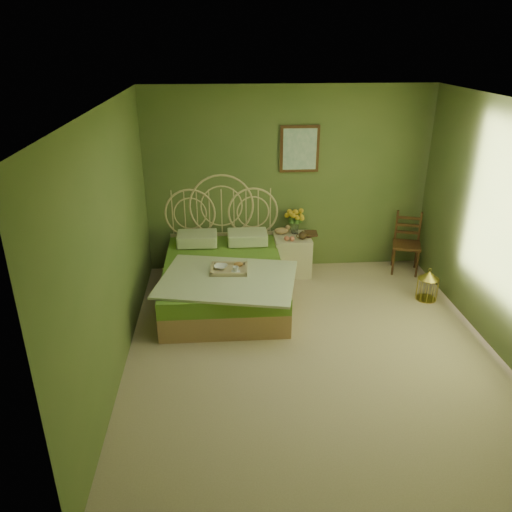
{
  "coord_description": "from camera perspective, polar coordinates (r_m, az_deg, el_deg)",
  "views": [
    {
      "loc": [
        -0.95,
        -4.55,
        3.15
      ],
      "look_at": [
        -0.54,
        1.0,
        0.71
      ],
      "focal_mm": 35.0,
      "sensor_mm": 36.0,
      "label": 1
    }
  ],
  "objects": [
    {
      "name": "nightstand",
      "position": [
        7.18,
        4.15,
        0.74
      ],
      "size": [
        0.51,
        0.51,
        0.99
      ],
      "color": "beige",
      "rests_on": "floor"
    },
    {
      "name": "coffee_cup",
      "position": [
        6.05,
        -2.35,
        -1.52
      ],
      "size": [
        0.08,
        0.08,
        0.07
      ],
      "primitive_type": "imported",
      "rotation": [
        0.0,
        0.0,
        -0.09
      ],
      "color": "white",
      "rests_on": "bed"
    },
    {
      "name": "cereal_bowl",
      "position": [
        6.15,
        -4.06,
        -1.25
      ],
      "size": [
        0.2,
        0.2,
        0.04
      ],
      "primitive_type": "imported",
      "rotation": [
        0.0,
        0.0,
        -0.28
      ],
      "color": "white",
      "rests_on": "bed"
    },
    {
      "name": "chair",
      "position": [
        7.52,
        16.71,
        1.9
      ],
      "size": [
        0.48,
        0.48,
        0.87
      ],
      "rotation": [
        0.0,
        0.0,
        -0.31
      ],
      "color": "#3B1C10",
      "rests_on": "floor"
    },
    {
      "name": "wall_back",
      "position": [
        7.11,
        3.64,
        8.58
      ],
      "size": [
        4.0,
        0.0,
        4.0
      ],
      "primitive_type": "plane",
      "rotation": [
        1.57,
        0.0,
        0.0
      ],
      "color": "#5F6A37",
      "rests_on": "floor"
    },
    {
      "name": "wall_left",
      "position": [
        5.02,
        -16.0,
        1.14
      ],
      "size": [
        0.0,
        4.5,
        4.5
      ],
      "primitive_type": "plane",
      "rotation": [
        1.57,
        0.0,
        1.57
      ],
      "color": "#5F6A37",
      "rests_on": "floor"
    },
    {
      "name": "wall_art",
      "position": [
        7.0,
        5.01,
        12.09
      ],
      "size": [
        0.54,
        0.04,
        0.64
      ],
      "color": "#3B1C10",
      "rests_on": "wall_back"
    },
    {
      "name": "ceiling",
      "position": [
        4.68,
        7.84,
        16.76
      ],
      "size": [
        4.5,
        4.5,
        0.0
      ],
      "primitive_type": "plane",
      "rotation": [
        3.14,
        0.0,
        0.0
      ],
      "color": "silver",
      "rests_on": "wall_back"
    },
    {
      "name": "book_upper",
      "position": [
        7.13,
        5.59,
        2.58
      ],
      "size": [
        0.2,
        0.25,
        0.02
      ],
      "primitive_type": "imported",
      "rotation": [
        0.0,
        0.0,
        -0.08
      ],
      "color": "#472819",
      "rests_on": "nightstand"
    },
    {
      "name": "book_lower",
      "position": [
        7.13,
        5.59,
        2.42
      ],
      "size": [
        0.18,
        0.22,
        0.02
      ],
      "primitive_type": "imported",
      "rotation": [
        0.0,
        0.0,
        0.11
      ],
      "color": "#381E0F",
      "rests_on": "nightstand"
    },
    {
      "name": "floor",
      "position": [
        5.61,
        6.36,
        -10.6
      ],
      "size": [
        4.5,
        4.5,
        0.0
      ],
      "primitive_type": "plane",
      "color": "tan",
      "rests_on": "ground"
    },
    {
      "name": "birdcage",
      "position": [
        6.86,
        19.02,
        -3.22
      ],
      "size": [
        0.26,
        0.26,
        0.4
      ],
      "rotation": [
        0.0,
        0.0,
        -0.12
      ],
      "color": "gold",
      "rests_on": "floor"
    },
    {
      "name": "wall_right",
      "position": [
        5.73,
        27.09,
        2.17
      ],
      "size": [
        0.0,
        4.5,
        4.5
      ],
      "primitive_type": "plane",
      "rotation": [
        1.57,
        0.0,
        -1.57
      ],
      "color": "#5F6A37",
      "rests_on": "floor"
    },
    {
      "name": "bed",
      "position": [
        6.49,
        -3.72,
        -2.31
      ],
      "size": [
        1.79,
        2.26,
        1.4
      ],
      "color": "tan",
      "rests_on": "floor"
    }
  ]
}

